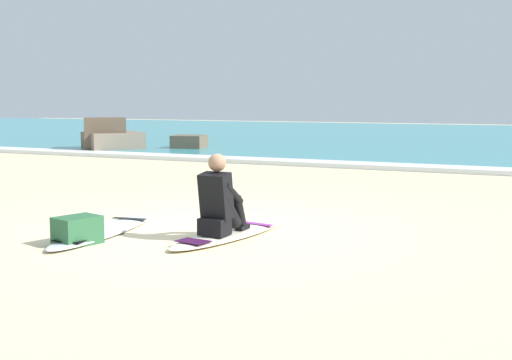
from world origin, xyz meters
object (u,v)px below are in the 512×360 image
at_px(surfer_seated, 220,203).
at_px(surfboard_main, 229,234).
at_px(surfboard_spare_near, 104,231).
at_px(beach_bag, 77,230).

bearing_deg(surfer_seated, surfboard_main, 76.42).
height_order(surfboard_main, surfboard_spare_near, same).
height_order(surfer_seated, surfboard_spare_near, surfer_seated).
height_order(surfboard_main, beach_bag, beach_bag).
bearing_deg(surfboard_spare_near, surfboard_main, 17.19).
relative_size(surfer_seated, beach_bag, 1.97).
xyz_separation_m(surfboard_main, surfer_seated, (-0.04, -0.16, 0.40)).
distance_m(surfboard_main, beach_bag, 1.76).
bearing_deg(beach_bag, surfer_seated, 34.41).
xyz_separation_m(surfboard_spare_near, beach_bag, (0.11, -0.62, 0.12)).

